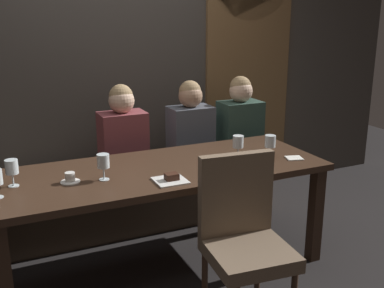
% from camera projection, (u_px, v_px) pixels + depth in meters
% --- Properties ---
extents(ground, '(9.00, 9.00, 0.00)m').
position_uv_depth(ground, '(163.00, 267.00, 3.30)').
color(ground, black).
extents(back_wall_tiled, '(6.00, 0.12, 3.00)m').
position_uv_depth(back_wall_tiled, '(108.00, 40.00, 3.96)').
color(back_wall_tiled, '#423D38').
rests_on(back_wall_tiled, ground).
extents(arched_door, '(0.90, 0.05, 2.55)m').
position_uv_depth(arched_door, '(248.00, 51.00, 4.47)').
color(arched_door, brown).
rests_on(arched_door, ground).
extents(dining_table, '(2.20, 0.84, 0.74)m').
position_uv_depth(dining_table, '(161.00, 180.00, 3.12)').
color(dining_table, '#342217').
rests_on(dining_table, ground).
extents(banquette_bench, '(2.50, 0.44, 0.45)m').
position_uv_depth(banquette_bench, '(132.00, 201.00, 3.85)').
color(banquette_bench, '#4A3C2E').
rests_on(banquette_bench, ground).
extents(chair_near_side, '(0.48, 0.48, 0.98)m').
position_uv_depth(chair_near_side, '(243.00, 231.00, 2.60)').
color(chair_near_side, '#3D281C').
rests_on(chair_near_side, ground).
extents(diner_redhead, '(0.36, 0.24, 0.75)m').
position_uv_depth(diner_redhead, '(123.00, 135.00, 3.67)').
color(diner_redhead, brown).
rests_on(diner_redhead, banquette_bench).
extents(diner_bearded, '(0.36, 0.24, 0.74)m').
position_uv_depth(diner_bearded, '(190.00, 127.00, 3.94)').
color(diner_bearded, '#4C515B').
rests_on(diner_bearded, banquette_bench).
extents(diner_far_end, '(0.36, 0.24, 0.76)m').
position_uv_depth(diner_far_end, '(240.00, 122.00, 4.08)').
color(diner_far_end, '#2D473D').
rests_on(diner_far_end, banquette_bench).
extents(wine_glass_far_left, '(0.08, 0.08, 0.16)m').
position_uv_depth(wine_glass_far_left, '(270.00, 142.00, 3.28)').
color(wine_glass_far_left, silver).
rests_on(wine_glass_far_left, dining_table).
extents(wine_glass_far_right, '(0.08, 0.08, 0.16)m').
position_uv_depth(wine_glass_far_right, '(103.00, 162.00, 2.85)').
color(wine_glass_far_right, silver).
rests_on(wine_glass_far_right, dining_table).
extents(wine_glass_center_back, '(0.08, 0.08, 0.16)m').
position_uv_depth(wine_glass_center_back, '(238.00, 143.00, 3.27)').
color(wine_glass_center_back, silver).
rests_on(wine_glass_center_back, dining_table).
extents(wine_glass_end_right, '(0.08, 0.08, 0.16)m').
position_uv_depth(wine_glass_end_right, '(12.00, 168.00, 2.74)').
color(wine_glass_end_right, silver).
rests_on(wine_glass_end_right, dining_table).
extents(espresso_cup, '(0.12, 0.12, 0.06)m').
position_uv_depth(espresso_cup, '(70.00, 178.00, 2.82)').
color(espresso_cup, white).
rests_on(espresso_cup, dining_table).
extents(dessert_plate, '(0.19, 0.19, 0.05)m').
position_uv_depth(dessert_plate, '(171.00, 179.00, 2.85)').
color(dessert_plate, white).
rests_on(dessert_plate, dining_table).
extents(folded_napkin, '(0.13, 0.13, 0.01)m').
position_uv_depth(folded_napkin, '(294.00, 158.00, 3.29)').
color(folded_napkin, silver).
rests_on(folded_napkin, dining_table).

